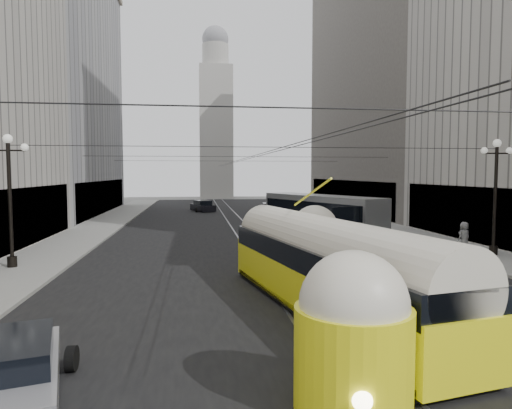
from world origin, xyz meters
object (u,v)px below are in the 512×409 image
object	(u,v)px
streetcar	(326,267)
sedan_silver	(11,375)
pedestrian_sidewalk_right	(464,237)
city_bus	(321,213)

from	to	relation	value
streetcar	sedan_silver	xyz separation A→B (m)	(-8.00, -4.98, -0.97)
sedan_silver	pedestrian_sidewalk_right	world-z (taller)	pedestrian_sidewalk_right
city_bus	sedan_silver	xyz separation A→B (m)	(-13.23, -24.28, -1.02)
pedestrian_sidewalk_right	streetcar	bearing A→B (deg)	22.90
city_bus	sedan_silver	distance (m)	27.67
streetcar	city_bus	xyz separation A→B (m)	(5.23, 19.31, 0.05)
streetcar	pedestrian_sidewalk_right	size ratio (longest dim) A/B	8.45
streetcar	city_bus	size ratio (longest dim) A/B	1.20
streetcar	city_bus	world-z (taller)	streetcar
sedan_silver	pedestrian_sidewalk_right	distance (m)	24.03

